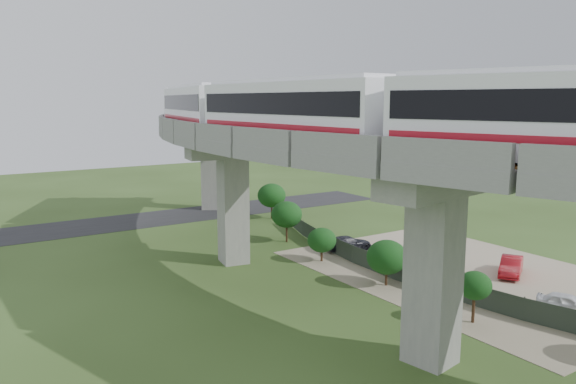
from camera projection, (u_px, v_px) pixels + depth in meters
name	position (u px, v px, depth m)	size (l,w,h in m)	color
ground	(297.00, 303.00, 36.06)	(160.00, 160.00, 0.00)	#32481C
dirt_lot	(467.00, 274.00, 41.98)	(18.00, 26.00, 0.04)	gray
asphalt_road	(142.00, 220.00, 60.82)	(60.00, 8.00, 0.03)	#232326
viaduct	(346.00, 159.00, 36.68)	(19.58, 73.98, 11.40)	#99968E
metro_train	(267.00, 108.00, 38.02)	(12.75, 61.15, 3.64)	white
fence	(407.00, 267.00, 41.22)	(3.87, 38.73, 1.50)	#2D382D
tree_0	(272.00, 195.00, 61.29)	(3.08, 3.08, 3.89)	#382314
tree_1	(287.00, 214.00, 51.09)	(2.83, 2.83, 3.78)	#382314
tree_2	(322.00, 240.00, 44.97)	(2.33, 2.33, 2.77)	#382314
tree_3	(387.00, 257.00, 39.03)	(2.83, 2.83, 3.28)	#382314
tree_4	(475.00, 286.00, 32.42)	(1.96, 1.96, 3.12)	#382314
car_white	(567.00, 303.00, 34.13)	(1.43, 3.55, 1.21)	white
car_red	(511.00, 266.00, 41.56)	(1.45, 4.15, 1.37)	maroon
car_dark	(348.00, 243.00, 48.41)	(1.73, 4.26, 1.24)	black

